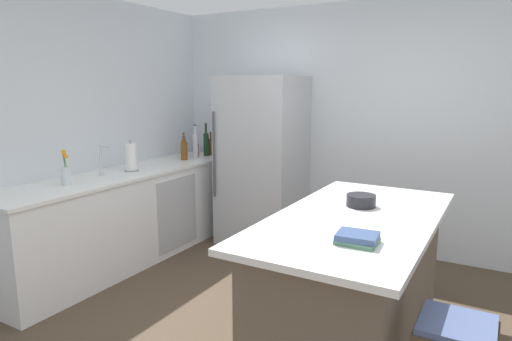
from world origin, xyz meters
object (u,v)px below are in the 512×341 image
at_px(soda_bottle, 195,145).
at_px(sink_faucet, 102,159).
at_px(kitchen_island, 353,281).
at_px(wine_bottle, 206,143).
at_px(cookbook_stack, 357,238).
at_px(hot_sauce_bottle, 197,149).
at_px(mixing_bowl, 361,201).
at_px(vinegar_bottle, 184,148).
at_px(paper_towel_roll, 131,158).
at_px(whiskey_bottle, 184,150).
at_px(refrigerator, 262,161).
at_px(flower_vase, 66,173).
at_px(syrup_bottle, 211,146).

bearing_deg(soda_bottle, sink_faucet, -95.01).
height_order(kitchen_island, wine_bottle, wine_bottle).
bearing_deg(cookbook_stack, hot_sauce_bottle, 142.32).
xyz_separation_m(soda_bottle, mixing_bowl, (2.33, -1.16, -0.11)).
xyz_separation_m(vinegar_bottle, mixing_bowl, (2.42, -1.06, -0.08)).
relative_size(paper_towel_roll, whiskey_bottle, 1.17).
height_order(refrigerator, vinegar_bottle, refrigerator).
bearing_deg(hot_sauce_bottle, wine_bottle, 48.33).
relative_size(vinegar_bottle, whiskey_bottle, 1.12).
bearing_deg(flower_vase, hot_sauce_bottle, 90.02).
distance_m(sink_faucet, wine_bottle, 1.48).
bearing_deg(paper_towel_roll, vinegar_bottle, 92.94).
bearing_deg(sink_faucet, whiskey_bottle, 85.62).
bearing_deg(mixing_bowl, whiskey_bottle, 157.37).
height_order(hot_sauce_bottle, mixing_bowl, hot_sauce_bottle).
bearing_deg(kitchen_island, whiskey_bottle, 152.93).
bearing_deg(soda_bottle, flower_vase, -92.06).
height_order(whiskey_bottle, mixing_bowl, whiskey_bottle).
bearing_deg(soda_bottle, cookbook_stack, -36.88).
relative_size(kitchen_island, whiskey_bottle, 7.21).
relative_size(flower_vase, soda_bottle, 0.78).
bearing_deg(wine_bottle, hot_sauce_bottle, -131.67).
height_order(hot_sauce_bottle, soda_bottle, soda_bottle).
distance_m(hot_sauce_bottle, cookbook_stack, 3.28).
xyz_separation_m(vinegar_bottle, cookbook_stack, (2.63, -1.80, -0.09)).
bearing_deg(flower_vase, wine_bottle, 87.67).
height_order(kitchen_island, mixing_bowl, mixing_bowl).
relative_size(flower_vase, syrup_bottle, 1.08).
relative_size(wine_bottle, soda_bottle, 1.00).
height_order(sink_faucet, vinegar_bottle, sink_faucet).
distance_m(hot_sauce_bottle, whiskey_bottle, 0.28).
xyz_separation_m(kitchen_island, syrup_bottle, (-2.35, 1.69, 0.55)).
xyz_separation_m(refrigerator, soda_bottle, (-0.83, -0.13, 0.14)).
relative_size(sink_faucet, whiskey_bottle, 1.13).
height_order(kitchen_island, sink_faucet, sink_faucet).
distance_m(kitchen_island, hot_sauce_bottle, 2.91).
bearing_deg(sink_faucet, syrup_bottle, 85.20).
xyz_separation_m(cookbook_stack, mixing_bowl, (-0.20, 0.74, 0.01)).
height_order(refrigerator, syrup_bottle, refrigerator).
distance_m(vinegar_bottle, cookbook_stack, 3.19).
xyz_separation_m(paper_towel_roll, mixing_bowl, (2.38, -0.18, -0.09)).
xyz_separation_m(flower_vase, soda_bottle, (0.06, 1.72, 0.05)).
height_order(refrigerator, wine_bottle, refrigerator).
bearing_deg(kitchen_island, wine_bottle, 145.91).
relative_size(refrigerator, sink_faucet, 6.16).
relative_size(kitchen_island, sink_faucet, 6.40).
height_order(vinegar_bottle, mixing_bowl, vinegar_bottle).
bearing_deg(syrup_bottle, paper_towel_roll, -93.05).
xyz_separation_m(hot_sauce_bottle, mixing_bowl, (2.39, -1.26, -0.04)).
distance_m(syrup_bottle, mixing_bowl, 2.73).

